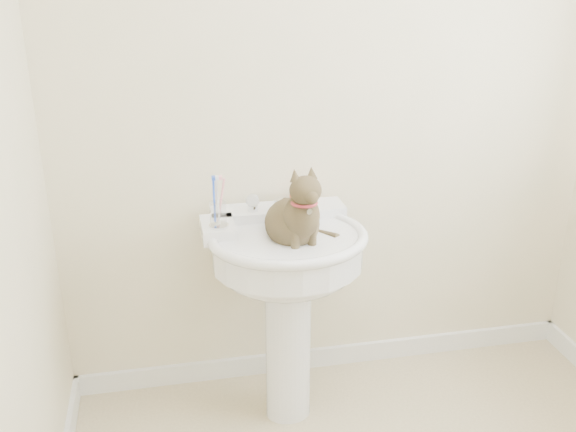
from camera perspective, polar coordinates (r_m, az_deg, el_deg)
wall_back at (r=2.50m, az=4.32°, el=11.40°), size 2.20×0.00×2.50m
baseboard_back at (r=2.95m, az=3.71°, el=-12.31°), size 2.20×0.02×0.09m
pedestal_sink at (r=2.36m, az=-0.08°, el=-4.75°), size 0.59×0.58×0.82m
faucet at (r=2.41m, az=-0.73°, el=1.38°), size 0.28×0.12×0.14m
soap_bar at (r=2.52m, az=1.26°, el=1.65°), size 0.09×0.06×0.03m
toothbrush_cup at (r=2.27m, az=-6.22°, el=0.19°), size 0.07×0.07×0.19m
cat at (r=2.24m, az=0.64°, el=-0.21°), size 0.21×0.27×0.39m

